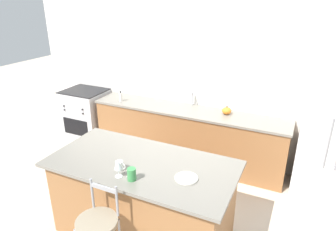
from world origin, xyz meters
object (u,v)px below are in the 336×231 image
(bar_stool_near, at_px, (98,231))
(coffee_mug, at_px, (120,166))
(refrigerator, at_px, (332,139))
(pumpkin_decoration, at_px, (227,111))
(wine_glass, at_px, (118,165))
(soap_bottle, at_px, (121,97))
(oven_range, at_px, (87,115))
(tumbler_cup, at_px, (132,174))
(dinner_plate, at_px, (186,178))

(bar_stool_near, height_order, coffee_mug, coffee_mug)
(refrigerator, xyz_separation_m, pumpkin_decoration, (-1.41, 0.13, 0.11))
(coffee_mug, bearing_deg, wine_glass, -61.34)
(pumpkin_decoration, xyz_separation_m, soap_bottle, (-1.75, -0.19, 0.02))
(refrigerator, relative_size, wine_glass, 8.96)
(wine_glass, bearing_deg, oven_range, 136.29)
(coffee_mug, bearing_deg, tumbler_cup, -26.59)
(wine_glass, xyz_separation_m, coffee_mug, (-0.06, 0.11, -0.09))
(pumpkin_decoration, bearing_deg, tumbler_cup, -99.85)
(wine_glass, bearing_deg, tumbler_cup, 2.42)
(oven_range, bearing_deg, tumbler_cup, -41.70)
(dinner_plate, height_order, wine_glass, wine_glass)
(dinner_plate, relative_size, tumbler_cup, 1.84)
(coffee_mug, xyz_separation_m, soap_bottle, (-1.18, 1.80, 0.01))
(coffee_mug, distance_m, tumbler_cup, 0.23)
(refrigerator, distance_m, wine_glass, 2.76)
(wine_glass, xyz_separation_m, pumpkin_decoration, (0.51, 2.10, -0.10))
(refrigerator, relative_size, dinner_plate, 7.40)
(bar_stool_near, distance_m, dinner_plate, 0.94)
(bar_stool_near, bearing_deg, wine_glass, 90.97)
(pumpkin_decoration, bearing_deg, refrigerator, -5.22)
(refrigerator, height_order, bar_stool_near, refrigerator)
(oven_range, bearing_deg, pumpkin_decoration, 2.18)
(coffee_mug, distance_m, soap_bottle, 2.15)
(wine_glass, bearing_deg, dinner_plate, 21.88)
(refrigerator, bearing_deg, coffee_mug, -136.84)
(oven_range, xyz_separation_m, wine_glass, (2.09, -2.00, 0.58))
(coffee_mug, bearing_deg, oven_range, 137.06)
(tumbler_cup, bearing_deg, dinner_plate, 27.20)
(tumbler_cup, bearing_deg, soap_bottle, 126.14)
(bar_stool_near, relative_size, coffee_mug, 9.04)
(oven_range, relative_size, wine_glass, 5.03)
(wine_glass, bearing_deg, coffee_mug, 118.66)
(bar_stool_near, height_order, pumpkin_decoration, pumpkin_decoration)
(bar_stool_near, xyz_separation_m, soap_bottle, (-1.25, 2.29, 0.41))
(dinner_plate, relative_size, soap_bottle, 1.26)
(tumbler_cup, distance_m, pumpkin_decoration, 2.12)
(dinner_plate, distance_m, pumpkin_decoration, 1.85)
(tumbler_cup, bearing_deg, oven_range, 138.30)
(bar_stool_near, bearing_deg, soap_bottle, 118.64)
(refrigerator, height_order, tumbler_cup, refrigerator)
(coffee_mug, height_order, pumpkin_decoration, pumpkin_decoration)
(oven_range, bearing_deg, refrigerator, -0.43)
(oven_range, bearing_deg, bar_stool_near, -48.61)
(oven_range, height_order, coffee_mug, coffee_mug)
(wine_glass, height_order, pumpkin_decoration, wine_glass)
(tumbler_cup, height_order, pumpkin_decoration, tumbler_cup)
(bar_stool_near, xyz_separation_m, tumbler_cup, (0.14, 0.39, 0.42))
(pumpkin_decoration, bearing_deg, dinner_plate, -86.84)
(bar_stool_near, distance_m, tumbler_cup, 0.59)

